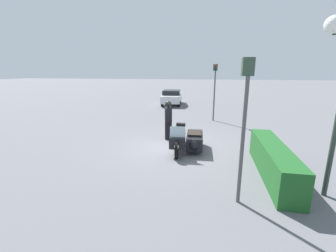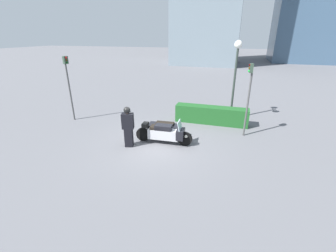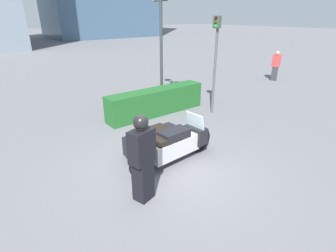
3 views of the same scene
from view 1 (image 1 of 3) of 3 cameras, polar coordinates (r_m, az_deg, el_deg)
name	(u,v)px [view 1 (image 1 of 3)]	position (r m, az deg, el deg)	size (l,w,h in m)	color
ground_plane	(176,146)	(9.77, 1.99, -5.22)	(160.00, 160.00, 0.00)	slate
police_motorcycle	(187,139)	(9.22, 4.95, -3.37)	(2.64, 1.26, 1.16)	black
officer_rider	(168,119)	(10.58, 0.07, 1.74)	(0.56, 0.43, 1.84)	black
hedge_bush_curbside	(273,160)	(7.77, 25.07, -7.89)	(3.98, 0.70, 0.97)	#1E5623
traffic_light_near	(245,112)	(5.41, 18.89, 3.43)	(0.22, 0.28, 3.47)	#4C4C4C
traffic_light_far	(215,84)	(14.78, 11.78, 10.29)	(0.22, 0.28, 3.60)	#4C4C4C
parked_car_background	(172,97)	(21.85, 0.93, 7.41)	(4.14, 2.06, 1.40)	silver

